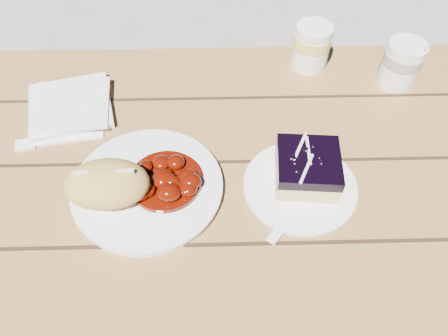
{
  "coord_description": "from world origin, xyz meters",
  "views": [
    {
      "loc": [
        -0.35,
        -0.39,
        1.35
      ],
      "look_at": [
        -0.34,
        0.02,
        0.81
      ],
      "focal_mm": 35.0,
      "sensor_mm": 36.0,
      "label": 1
    }
  ],
  "objects_px": {
    "picnic_table": "(399,243)",
    "dessert_plate": "(300,187)",
    "blueberry_cake": "(307,168)",
    "coffee_cup": "(401,64)",
    "main_plate": "(148,188)",
    "second_cup": "(312,46)",
    "bread_roll": "(107,184)"
  },
  "relations": [
    {
      "from": "picnic_table",
      "to": "dessert_plate",
      "type": "bearing_deg",
      "value": 174.67
    },
    {
      "from": "dessert_plate",
      "to": "blueberry_cake",
      "type": "xyz_separation_m",
      "value": [
        0.01,
        0.02,
        0.03
      ]
    },
    {
      "from": "blueberry_cake",
      "to": "coffee_cup",
      "type": "relative_size",
      "value": 1.18
    },
    {
      "from": "picnic_table",
      "to": "blueberry_cake",
      "type": "relative_size",
      "value": 18.65
    },
    {
      "from": "blueberry_cake",
      "to": "coffee_cup",
      "type": "xyz_separation_m",
      "value": [
        0.22,
        0.25,
        0.01
      ]
    },
    {
      "from": "picnic_table",
      "to": "main_plate",
      "type": "distance_m",
      "value": 0.49
    },
    {
      "from": "main_plate",
      "to": "second_cup",
      "type": "xyz_separation_m",
      "value": [
        0.31,
        0.32,
        0.04
      ]
    },
    {
      "from": "coffee_cup",
      "to": "main_plate",
      "type": "bearing_deg",
      "value": -151.56
    },
    {
      "from": "dessert_plate",
      "to": "coffee_cup",
      "type": "distance_m",
      "value": 0.35
    },
    {
      "from": "main_plate",
      "to": "coffee_cup",
      "type": "relative_size",
      "value": 2.64
    },
    {
      "from": "dessert_plate",
      "to": "second_cup",
      "type": "distance_m",
      "value": 0.33
    },
    {
      "from": "main_plate",
      "to": "coffee_cup",
      "type": "distance_m",
      "value": 0.54
    },
    {
      "from": "picnic_table",
      "to": "bread_roll",
      "type": "height_order",
      "value": "bread_roll"
    },
    {
      "from": "coffee_cup",
      "to": "second_cup",
      "type": "height_order",
      "value": "same"
    },
    {
      "from": "picnic_table",
      "to": "coffee_cup",
      "type": "xyz_separation_m",
      "value": [
        0.01,
        0.28,
        0.21
      ]
    },
    {
      "from": "second_cup",
      "to": "main_plate",
      "type": "bearing_deg",
      "value": -134.34
    },
    {
      "from": "second_cup",
      "to": "bread_roll",
      "type": "bearing_deg",
      "value": -137.26
    },
    {
      "from": "picnic_table",
      "to": "coffee_cup",
      "type": "height_order",
      "value": "coffee_cup"
    },
    {
      "from": "picnic_table",
      "to": "dessert_plate",
      "type": "xyz_separation_m",
      "value": [
        -0.21,
        0.02,
        0.17
      ]
    },
    {
      "from": "picnic_table",
      "to": "bread_roll",
      "type": "xyz_separation_m",
      "value": [
        -0.52,
        0.0,
        0.21
      ]
    },
    {
      "from": "bread_roll",
      "to": "blueberry_cake",
      "type": "distance_m",
      "value": 0.32
    },
    {
      "from": "blueberry_cake",
      "to": "second_cup",
      "type": "distance_m",
      "value": 0.31
    },
    {
      "from": "picnic_table",
      "to": "main_plate",
      "type": "height_order",
      "value": "main_plate"
    },
    {
      "from": "dessert_plate",
      "to": "coffee_cup",
      "type": "relative_size",
      "value": 1.99
    },
    {
      "from": "dessert_plate",
      "to": "blueberry_cake",
      "type": "relative_size",
      "value": 1.69
    },
    {
      "from": "main_plate",
      "to": "bread_roll",
      "type": "bearing_deg",
      "value": -160.02
    },
    {
      "from": "picnic_table",
      "to": "blueberry_cake",
      "type": "bearing_deg",
      "value": 170.26
    },
    {
      "from": "main_plate",
      "to": "bread_roll",
      "type": "distance_m",
      "value": 0.07
    },
    {
      "from": "blueberry_cake",
      "to": "bread_roll",
      "type": "bearing_deg",
      "value": -169.5
    },
    {
      "from": "dessert_plate",
      "to": "picnic_table",
      "type": "bearing_deg",
      "value": -5.33
    },
    {
      "from": "dessert_plate",
      "to": "blueberry_cake",
      "type": "distance_m",
      "value": 0.04
    },
    {
      "from": "dessert_plate",
      "to": "second_cup",
      "type": "xyz_separation_m",
      "value": [
        0.06,
        0.32,
        0.04
      ]
    }
  ]
}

